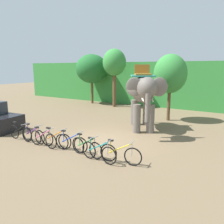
{
  "coord_description": "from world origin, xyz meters",
  "views": [
    {
      "loc": [
        6.02,
        -8.84,
        3.61
      ],
      "look_at": [
        -0.08,
        1.0,
        1.3
      ],
      "focal_mm": 35.97,
      "sensor_mm": 36.0,
      "label": 1
    }
  ],
  "objects_px": {
    "tree_center_left": "(170,74)",
    "bike_green": "(87,147)",
    "elephant": "(143,93)",
    "bike_purple": "(33,135)",
    "bike_blue": "(71,143)",
    "bike_orange": "(56,139)",
    "bike_teal": "(98,152)",
    "bike_pink": "(43,139)",
    "bike_yellow": "(120,154)",
    "tree_far_left": "(114,63)",
    "bike_black": "(21,133)",
    "tree_far_right": "(92,69)"
  },
  "relations": [
    {
      "from": "tree_center_left",
      "to": "bike_green",
      "type": "distance_m",
      "value": 8.58
    },
    {
      "from": "elephant",
      "to": "bike_purple",
      "type": "xyz_separation_m",
      "value": [
        -3.58,
        -4.88,
        -1.82
      ]
    },
    {
      "from": "bike_purple",
      "to": "bike_blue",
      "type": "relative_size",
      "value": 1.0
    },
    {
      "from": "elephant",
      "to": "bike_orange",
      "type": "xyz_separation_m",
      "value": [
        -2.13,
        -4.81,
        -1.82
      ]
    },
    {
      "from": "bike_teal",
      "to": "bike_pink",
      "type": "bearing_deg",
      "value": 179.96
    },
    {
      "from": "bike_orange",
      "to": "bike_teal",
      "type": "bearing_deg",
      "value": -5.51
    },
    {
      "from": "bike_pink",
      "to": "bike_yellow",
      "type": "relative_size",
      "value": 1.01
    },
    {
      "from": "tree_far_left",
      "to": "bike_pink",
      "type": "distance_m",
      "value": 11.9
    },
    {
      "from": "bike_blue",
      "to": "bike_yellow",
      "type": "relative_size",
      "value": 1.0
    },
    {
      "from": "bike_purple",
      "to": "bike_black",
      "type": "bearing_deg",
      "value": -172.26
    },
    {
      "from": "tree_center_left",
      "to": "elephant",
      "type": "distance_m",
      "value": 3.38
    },
    {
      "from": "tree_far_left",
      "to": "bike_teal",
      "type": "xyz_separation_m",
      "value": [
        5.95,
        -10.98,
        -3.6
      ]
    },
    {
      "from": "bike_purple",
      "to": "bike_pink",
      "type": "distance_m",
      "value": 0.91
    },
    {
      "from": "tree_far_left",
      "to": "tree_center_left",
      "type": "distance_m",
      "value": 6.67
    },
    {
      "from": "bike_black",
      "to": "bike_teal",
      "type": "relative_size",
      "value": 1.0
    },
    {
      "from": "elephant",
      "to": "bike_green",
      "type": "distance_m",
      "value": 5.22
    },
    {
      "from": "bike_black",
      "to": "bike_purple",
      "type": "distance_m",
      "value": 0.83
    },
    {
      "from": "tree_far_left",
      "to": "bike_purple",
      "type": "height_order",
      "value": "tree_far_left"
    },
    {
      "from": "tree_far_left",
      "to": "bike_purple",
      "type": "distance_m",
      "value": 11.55
    },
    {
      "from": "bike_blue",
      "to": "tree_center_left",
      "type": "bearing_deg",
      "value": 77.72
    },
    {
      "from": "tree_far_right",
      "to": "bike_teal",
      "type": "height_order",
      "value": "tree_far_right"
    },
    {
      "from": "bike_black",
      "to": "tree_center_left",
      "type": "bearing_deg",
      "value": 59.01
    },
    {
      "from": "bike_purple",
      "to": "bike_green",
      "type": "relative_size",
      "value": 1.0
    },
    {
      "from": "tree_center_left",
      "to": "bike_yellow",
      "type": "distance_m",
      "value": 8.49
    },
    {
      "from": "tree_far_left",
      "to": "bike_teal",
      "type": "relative_size",
      "value": 3.08
    },
    {
      "from": "tree_far_left",
      "to": "bike_yellow",
      "type": "xyz_separation_m",
      "value": [
        6.77,
        -10.71,
        -3.6
      ]
    },
    {
      "from": "bike_blue",
      "to": "elephant",
      "type": "bearing_deg",
      "value": 75.7
    },
    {
      "from": "bike_purple",
      "to": "bike_green",
      "type": "xyz_separation_m",
      "value": [
        3.29,
        0.0,
        0.0
      ]
    },
    {
      "from": "bike_blue",
      "to": "bike_teal",
      "type": "relative_size",
      "value": 1.0
    },
    {
      "from": "tree_center_left",
      "to": "bike_pink",
      "type": "bearing_deg",
      "value": -111.22
    },
    {
      "from": "tree_far_right",
      "to": "bike_yellow",
      "type": "xyz_separation_m",
      "value": [
        9.79,
        -11.34,
        -3.09
      ]
    },
    {
      "from": "tree_center_left",
      "to": "bike_black",
      "type": "xyz_separation_m",
      "value": [
        -4.92,
        -8.19,
        -2.79
      ]
    },
    {
      "from": "tree_far_left",
      "to": "bike_black",
      "type": "height_order",
      "value": "tree_far_left"
    },
    {
      "from": "bike_green",
      "to": "tree_far_left",
      "type": "bearing_deg",
      "value": 115.8
    },
    {
      "from": "tree_center_left",
      "to": "bike_purple",
      "type": "bearing_deg",
      "value": -116.91
    },
    {
      "from": "bike_blue",
      "to": "bike_black",
      "type": "bearing_deg",
      "value": -176.36
    },
    {
      "from": "tree_far_right",
      "to": "bike_green",
      "type": "bearing_deg",
      "value": -54.19
    },
    {
      "from": "bike_blue",
      "to": "bike_teal",
      "type": "height_order",
      "value": "same"
    },
    {
      "from": "bike_black",
      "to": "bike_yellow",
      "type": "height_order",
      "value": "same"
    },
    {
      "from": "bike_orange",
      "to": "bike_yellow",
      "type": "height_order",
      "value": "same"
    },
    {
      "from": "bike_green",
      "to": "tree_center_left",
      "type": "bearing_deg",
      "value": 84.27
    },
    {
      "from": "elephant",
      "to": "bike_blue",
      "type": "height_order",
      "value": "elephant"
    },
    {
      "from": "bike_purple",
      "to": "tree_far_right",
      "type": "bearing_deg",
      "value": 113.45
    },
    {
      "from": "tree_far_right",
      "to": "tree_center_left",
      "type": "distance_m",
      "value": 9.67
    },
    {
      "from": "tree_far_left",
      "to": "bike_black",
      "type": "bearing_deg",
      "value": -84.17
    },
    {
      "from": "tree_far_right",
      "to": "bike_black",
      "type": "bearing_deg",
      "value": -70.27
    },
    {
      "from": "bike_black",
      "to": "bike_orange",
      "type": "height_order",
      "value": "same"
    },
    {
      "from": "elephant",
      "to": "bike_teal",
      "type": "relative_size",
      "value": 2.37
    },
    {
      "from": "tree_far_right",
      "to": "tree_center_left",
      "type": "bearing_deg",
      "value": -20.34
    },
    {
      "from": "bike_pink",
      "to": "bike_yellow",
      "type": "xyz_separation_m",
      "value": [
        3.94,
        0.27,
        0.0
      ]
    }
  ]
}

